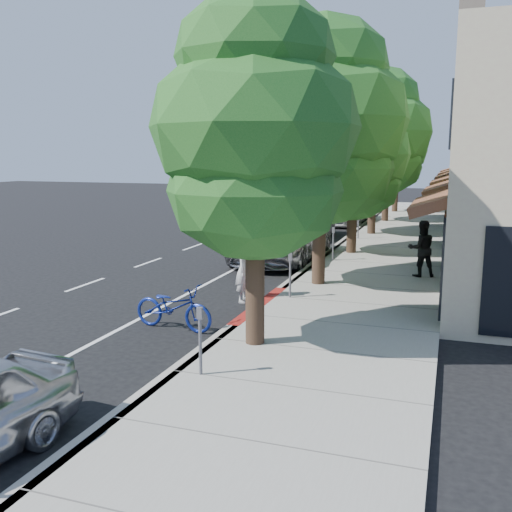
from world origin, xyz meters
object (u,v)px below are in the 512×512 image
at_px(street_tree_4, 388,147).
at_px(dark_suv_far, 333,210).
at_px(street_tree_3, 375,134).
at_px(pedestrian, 422,249).
at_px(cyclist, 244,269).
at_px(street_tree_1, 321,124).
at_px(street_tree_0, 255,133).
at_px(bicycle, 174,307).
at_px(street_tree_2, 354,157).
at_px(white_pickup, 345,209).
at_px(street_tree_5, 397,152).
at_px(silver_suv, 280,239).
at_px(dark_sedan, 309,223).

height_order(street_tree_4, dark_suv_far, street_tree_4).
relative_size(street_tree_3, pedestrian, 4.55).
bearing_deg(cyclist, street_tree_1, -39.39).
bearing_deg(cyclist, street_tree_4, -9.45).
xyz_separation_m(street_tree_0, dark_suv_far, (-3.10, 23.50, -3.78)).
xyz_separation_m(street_tree_0, street_tree_3, (0.00, 18.00, 0.54)).
xyz_separation_m(street_tree_1, street_tree_4, (0.00, 18.00, -0.43)).
bearing_deg(street_tree_3, bicycle, -97.52).
height_order(street_tree_1, cyclist, street_tree_1).
height_order(street_tree_0, street_tree_1, street_tree_1).
height_order(street_tree_1, street_tree_3, street_tree_3).
bearing_deg(street_tree_2, white_pickup, 101.47).
bearing_deg(street_tree_5, dark_suv_far, -115.50).
relative_size(street_tree_5, silver_suv, 1.12).
relative_size(street_tree_0, street_tree_3, 0.86).
bearing_deg(street_tree_5, street_tree_1, -90.00).
bearing_deg(bicycle, street_tree_5, 2.06).
bearing_deg(street_tree_3, street_tree_2, -90.00).
bearing_deg(white_pickup, silver_suv, -90.90).
xyz_separation_m(street_tree_1, white_pickup, (-2.22, 16.95, -4.13)).
bearing_deg(bicycle, dark_suv_far, 8.57).
bearing_deg(street_tree_3, street_tree_1, -90.00).
distance_m(street_tree_5, dark_suv_far, 8.02).
bearing_deg(street_tree_1, street_tree_4, 90.00).
height_order(cyclist, dark_suv_far, cyclist).
bearing_deg(pedestrian, street_tree_5, -102.86).
xyz_separation_m(silver_suv, dark_sedan, (-0.47, 6.50, -0.10)).
relative_size(street_tree_4, street_tree_5, 1.08).
bearing_deg(silver_suv, bicycle, -88.88).
height_order(street_tree_3, dark_sedan, street_tree_3).
bearing_deg(cyclist, street_tree_2, -15.82).
relative_size(street_tree_3, dark_sedan, 1.83).
distance_m(street_tree_5, bicycle, 29.61).
bearing_deg(street_tree_2, street_tree_0, -90.00).
bearing_deg(cyclist, dark_suv_far, -0.63).
xyz_separation_m(white_pickup, dark_suv_far, (-0.88, 0.55, -0.12)).
height_order(street_tree_4, silver_suv, street_tree_4).
bearing_deg(dark_suv_far, street_tree_0, -79.33).
distance_m(cyclist, dark_suv_far, 19.89).
height_order(street_tree_3, street_tree_4, street_tree_3).
bearing_deg(bicycle, street_tree_4, 0.92).
relative_size(street_tree_1, cyclist, 4.35).
xyz_separation_m(cyclist, dark_suv_far, (-1.50, 19.83, -0.20)).
bearing_deg(silver_suv, street_tree_1, -58.55).
bearing_deg(street_tree_5, silver_suv, -96.91).
distance_m(silver_suv, dark_suv_far, 13.52).
bearing_deg(street_tree_3, silver_suv, -106.85).
bearing_deg(silver_suv, street_tree_5, 83.34).
xyz_separation_m(street_tree_0, white_pickup, (-2.22, 22.95, -3.67)).
bearing_deg(silver_suv, dark_sedan, 94.40).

